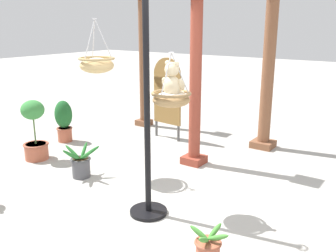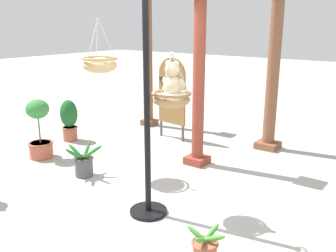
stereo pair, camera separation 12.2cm
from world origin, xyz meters
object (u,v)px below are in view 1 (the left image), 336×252
object	(u,v)px
greenhouse_pillar_right	(143,65)
potted_plant_fern_front	(35,131)
hanging_basket_left_high	(97,64)
teddy_bear	(172,82)
potted_plant_small_succulent	(208,248)
greenhouse_pillar_left	(195,83)
potted_plant_flowering_red	(64,120)
potted_plant_tall_leafy	(81,164)
display_pole_central	(148,145)
hanging_basket_with_teddy	(171,98)
display_sign_board	(167,92)
greenhouse_pillar_far_back	(268,70)

from	to	relation	value
greenhouse_pillar_right	potted_plant_fern_front	world-z (taller)	greenhouse_pillar_right
hanging_basket_left_high	greenhouse_pillar_right	world-z (taller)	greenhouse_pillar_right
teddy_bear	greenhouse_pillar_right	size ratio (longest dim) A/B	0.15
potted_plant_fern_front	potted_plant_small_succulent	world-z (taller)	potted_plant_fern_front
greenhouse_pillar_left	potted_plant_flowering_red	bearing A→B (deg)	-171.04
hanging_basket_left_high	potted_plant_tall_leafy	distance (m)	1.45
greenhouse_pillar_left	potted_plant_small_succulent	xyz separation A→B (m)	(1.44, -2.13, -1.13)
display_pole_central	hanging_basket_with_teddy	world-z (taller)	display_pole_central
hanging_basket_left_high	greenhouse_pillar_left	bearing A→B (deg)	51.02
hanging_basket_left_high	greenhouse_pillar_right	size ratio (longest dim) A/B	0.27
teddy_bear	potted_plant_tall_leafy	xyz separation A→B (m)	(-1.61, 0.02, -1.34)
potted_plant_small_succulent	potted_plant_flowering_red	bearing A→B (deg)	156.94
hanging_basket_left_high	display_sign_board	xyz separation A→B (m)	(-0.21, 1.98, -0.70)
hanging_basket_with_teddy	greenhouse_pillar_left	distance (m)	1.56
hanging_basket_left_high	greenhouse_pillar_left	size ratio (longest dim) A/B	0.28
potted_plant_tall_leafy	potted_plant_small_succulent	xyz separation A→B (m)	(2.50, -0.72, -0.05)
potted_plant_fern_front	display_sign_board	world-z (taller)	display_sign_board
display_pole_central	potted_plant_fern_front	bearing A→B (deg)	171.61
potted_plant_fern_front	potted_plant_tall_leafy	world-z (taller)	potted_plant_fern_front
potted_plant_tall_leafy	display_sign_board	bearing A→B (deg)	91.72
greenhouse_pillar_far_back	potted_plant_small_succulent	distance (m)	3.83
teddy_bear	potted_plant_small_succulent	world-z (taller)	teddy_bear
potted_plant_small_succulent	greenhouse_pillar_left	bearing A→B (deg)	124.09
potted_plant_small_succulent	display_sign_board	bearing A→B (deg)	130.71
greenhouse_pillar_far_back	display_sign_board	bearing A→B (deg)	-162.36
greenhouse_pillar_left	display_sign_board	size ratio (longest dim) A/B	1.72
hanging_basket_with_teddy	hanging_basket_left_high	distance (m)	1.53
greenhouse_pillar_right	potted_plant_flowering_red	size ratio (longest dim) A/B	3.48
hanging_basket_with_teddy	potted_plant_fern_front	bearing A→B (deg)	177.17
potted_plant_tall_leafy	display_sign_board	distance (m)	2.38
potted_plant_flowering_red	potted_plant_tall_leafy	distance (m)	1.85
greenhouse_pillar_left	potted_plant_tall_leafy	size ratio (longest dim) A/B	4.79
teddy_bear	potted_plant_fern_front	world-z (taller)	teddy_bear
hanging_basket_left_high	potted_plant_tall_leafy	world-z (taller)	hanging_basket_left_high
greenhouse_pillar_left	display_sign_board	world-z (taller)	greenhouse_pillar_left
hanging_basket_with_teddy	greenhouse_pillar_far_back	size ratio (longest dim) A/B	0.21
potted_plant_small_succulent	display_pole_central	bearing A→B (deg)	157.59
display_pole_central	potted_plant_fern_front	size ratio (longest dim) A/B	2.67
greenhouse_pillar_right	greenhouse_pillar_far_back	bearing A→B (deg)	0.83
greenhouse_pillar_left	display_sign_board	xyz separation A→B (m)	(-1.12, 0.85, -0.37)
hanging_basket_left_high	display_sign_board	world-z (taller)	hanging_basket_left_high
greenhouse_pillar_right	display_sign_board	distance (m)	1.18
teddy_bear	hanging_basket_left_high	world-z (taller)	hanging_basket_left_high
hanging_basket_with_teddy	potted_plant_fern_front	xyz separation A→B (m)	(-2.78, 0.14, -0.87)
display_pole_central	potted_plant_flowering_red	xyz separation A→B (m)	(-3.01, 1.29, -0.43)
hanging_basket_left_high	potted_plant_flowering_red	world-z (taller)	hanging_basket_left_high
hanging_basket_with_teddy	teddy_bear	size ratio (longest dim) A/B	1.45
display_pole_central	potted_plant_small_succulent	bearing A→B (deg)	-22.41
greenhouse_pillar_left	potted_plant_fern_front	size ratio (longest dim) A/B	2.70
hanging_basket_left_high	display_sign_board	bearing A→B (deg)	95.99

